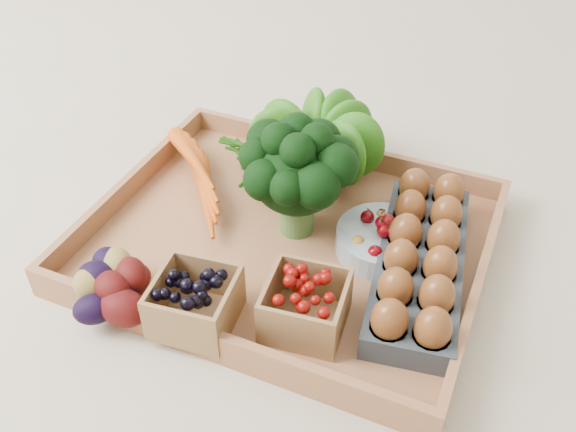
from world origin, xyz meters
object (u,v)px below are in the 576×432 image
at_px(broccoli, 297,194).
at_px(egg_carton, 419,266).
at_px(cherry_bowl, 382,241).
at_px(tray, 288,244).

height_order(broccoli, egg_carton, broccoli).
xyz_separation_m(cherry_bowl, egg_carton, (0.06, -0.03, 0.00)).
bearing_deg(tray, broccoli, 86.83).
distance_m(broccoli, egg_carton, 0.20).
relative_size(tray, broccoli, 3.32).
relative_size(cherry_bowl, egg_carton, 0.41).
relative_size(broccoli, egg_carton, 0.52).
bearing_deg(cherry_bowl, egg_carton, -26.27).
distance_m(tray, broccoli, 0.08).
relative_size(tray, egg_carton, 1.73).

